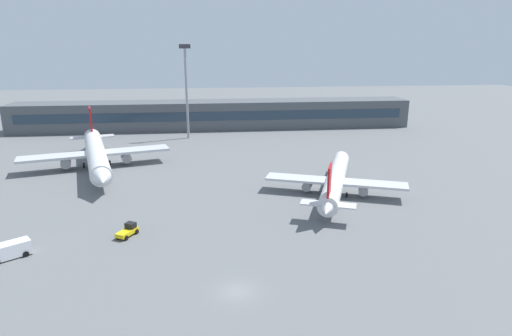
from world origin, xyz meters
name	(u,v)px	position (x,y,z in m)	size (l,w,h in m)	color
ground_plane	(223,183)	(0.00, 40.00, 0.00)	(400.00, 400.00, 0.00)	slate
terminal_building	(215,115)	(0.00, 100.34, 4.50)	(128.24, 12.13, 9.00)	#4C5156
airplane_near	(336,178)	(20.82, 31.91, 2.80)	(25.47, 35.52, 9.17)	silver
airplane_mid	(96,154)	(-27.43, 53.94, 3.51)	(32.47, 45.69, 11.51)	silver
baggage_tug_yellow	(128,230)	(-14.70, 16.72, 0.80)	(3.09, 3.88, 1.75)	yellow
service_van_white	(9,250)	(-28.94, 11.32, 1.11)	(5.40, 4.64, 2.08)	white
floodlight_tower_west	(186,85)	(-8.26, 85.32, 15.51)	(3.20, 0.80, 26.95)	gray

